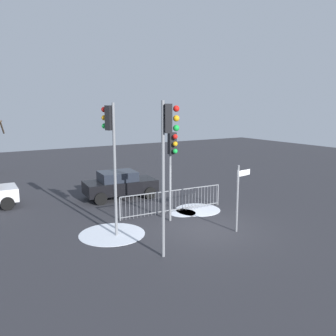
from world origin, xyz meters
name	(u,v)px	position (x,y,z in m)	size (l,w,h in m)	color
ground_plane	(205,228)	(0.00, 0.00, 0.00)	(60.00, 60.00, 0.00)	#2D2D33
traffic_light_rear_left	(111,140)	(-3.50, 1.26, 3.69)	(0.43, 0.51, 5.05)	slate
traffic_light_foreground_left	(172,155)	(-0.74, 1.42, 2.89)	(0.33, 0.57, 3.95)	slate
traffic_light_rear_right	(167,145)	(-2.74, -1.50, 3.72)	(0.53, 0.40, 5.10)	slate
direction_sign_post	(239,194)	(0.88, -0.92, 1.51)	(0.78, 0.19, 2.68)	slate
pedestrian_guard_railing	(172,201)	(0.00, 2.54, 0.55)	(5.25, 0.37, 1.07)	slate
car_black_near	(120,184)	(-1.05, 6.21, 0.77)	(3.93, 2.19, 1.47)	black
snow_patch_kerb	(198,210)	(1.25, 2.24, 0.01)	(2.15, 2.15, 0.01)	white
snow_patch_island	(112,234)	(-3.53, 1.36, 0.01)	(2.56, 2.56, 0.01)	silver
snow_patch_verge	(182,213)	(0.32, 2.20, 0.01)	(1.27, 1.27, 0.01)	silver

